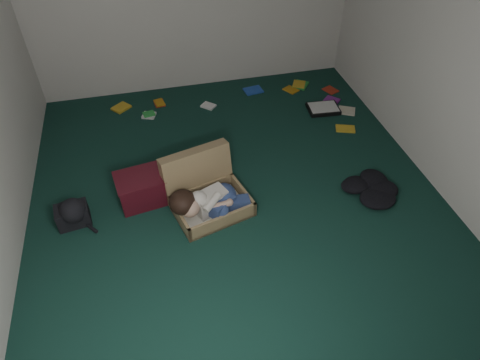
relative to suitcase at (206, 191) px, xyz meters
name	(u,v)px	position (x,y,z in m)	size (l,w,h in m)	color
floor	(236,196)	(0.31, 0.02, -0.15)	(4.50, 4.50, 0.00)	#12332A
wall_front	(358,343)	(0.31, -2.23, 1.15)	(4.50, 4.50, 0.00)	silver
wall_right	(457,53)	(2.31, 0.02, 1.15)	(4.50, 4.50, 0.00)	silver
suitcase	(206,191)	(0.00, 0.00, 0.00)	(0.85, 0.83, 0.51)	#997E54
person	(209,201)	(0.00, -0.18, 0.04)	(0.78, 0.39, 0.32)	silver
maroon_bin	(141,189)	(-0.60, 0.18, 0.00)	(0.50, 0.42, 0.31)	#460E18
backpack	(73,215)	(-1.24, 0.03, -0.04)	(0.36, 0.29, 0.22)	black
clothing_pile	(369,189)	(1.60, -0.27, -0.08)	(0.48, 0.40, 0.15)	black
paper_tray	(323,109)	(1.73, 1.26, -0.13)	(0.41, 0.32, 0.05)	black
book_scatter	(258,102)	(0.98, 1.62, -0.14)	(2.97, 1.34, 0.02)	gold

